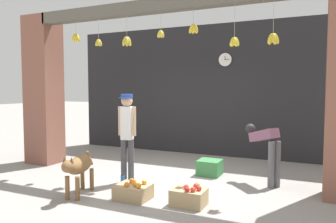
{
  "coord_description": "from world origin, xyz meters",
  "views": [
    {
      "loc": [
        2.69,
        -5.43,
        1.73
      ],
      "look_at": [
        0.0,
        0.41,
        1.29
      ],
      "focal_mm": 35.0,
      "sensor_mm": 36.0,
      "label": 1
    }
  ],
  "objects": [
    {
      "name": "fruit_crate_apples",
      "position": [
        0.98,
        -0.96,
        0.13
      ],
      "size": [
        0.5,
        0.38,
        0.32
      ],
      "color": "tan",
      "rests_on": "ground_plane"
    },
    {
      "name": "shop_pillar_left",
      "position": [
        -3.14,
        0.3,
        1.7
      ],
      "size": [
        0.7,
        0.6,
        3.39
      ],
      "primitive_type": "cube",
      "color": "brown",
      "rests_on": "ground_plane"
    },
    {
      "name": "shop_back_wall",
      "position": [
        0.0,
        2.81,
        1.7
      ],
      "size": [
        7.58,
        0.12,
        3.39
      ],
      "primitive_type": "cube",
      "color": "#232326",
      "rests_on": "ground_plane"
    },
    {
      "name": "ground_plane",
      "position": [
        0.0,
        0.0,
        0.0
      ],
      "size": [
        60.0,
        60.0,
        0.0
      ],
      "primitive_type": "plane",
      "color": "gray"
    },
    {
      "name": "storefront_awning",
      "position": [
        -0.01,
        0.12,
        3.23
      ],
      "size": [
        5.68,
        0.27,
        0.95
      ],
      "color": "#5B564C"
    },
    {
      "name": "wall_clock",
      "position": [
        0.52,
        2.73,
        2.47
      ],
      "size": [
        0.35,
        0.03,
        0.35
      ],
      "color": "black"
    },
    {
      "name": "water_bottle",
      "position": [
        -0.36,
        -0.7,
        0.12
      ],
      "size": [
        0.07,
        0.07,
        0.26
      ],
      "color": "#2D60AD",
      "rests_on": "ground_plane"
    },
    {
      "name": "shopkeeper",
      "position": [
        -0.48,
        -0.33,
        0.97
      ],
      "size": [
        0.34,
        0.28,
        1.64
      ],
      "rotation": [
        0.0,
        0.0,
        3.32
      ],
      "color": "#424247",
      "rests_on": "ground_plane"
    },
    {
      "name": "dog",
      "position": [
        -0.82,
        -1.29,
        0.48
      ],
      "size": [
        0.45,
        1.02,
        0.7
      ],
      "rotation": [
        0.0,
        0.0,
        -1.32
      ],
      "color": "brown",
      "rests_on": "ground_plane"
    },
    {
      "name": "produce_box_green",
      "position": [
        0.74,
        0.82,
        0.15
      ],
      "size": [
        0.45,
        0.44,
        0.31
      ],
      "primitive_type": "cube",
      "color": "#387A42",
      "rests_on": "ground_plane"
    },
    {
      "name": "worker_stooping",
      "position": [
        1.84,
        0.64,
        0.71
      ],
      "size": [
        0.7,
        0.63,
        1.07
      ],
      "rotation": [
        0.0,
        0.0,
        0.87
      ],
      "color": "#56565B",
      "rests_on": "ground_plane"
    },
    {
      "name": "fruit_crate_oranges",
      "position": [
        0.08,
        -1.06,
        0.12
      ],
      "size": [
        0.53,
        0.42,
        0.3
      ],
      "color": "tan",
      "rests_on": "ground_plane"
    }
  ]
}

